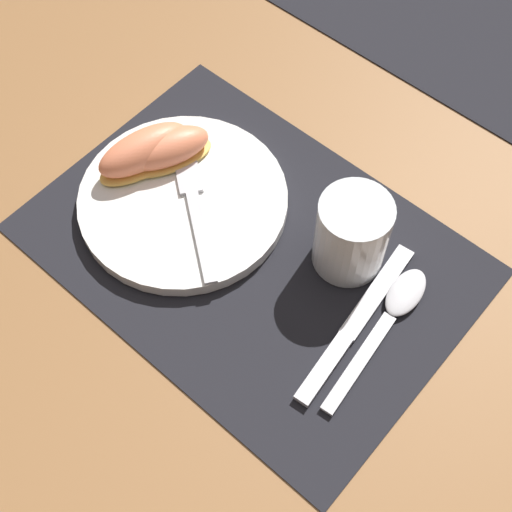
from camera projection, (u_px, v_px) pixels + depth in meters
ground_plane at (251, 249)px, 0.78m from camera, size 3.00×3.00×0.00m
placemat at (251, 248)px, 0.78m from camera, size 0.47×0.33×0.00m
placemat_far at (463, 6)px, 0.98m from camera, size 0.47×0.33×0.00m
plate at (183, 200)px, 0.80m from camera, size 0.24×0.24×0.02m
juice_glass at (351, 237)px, 0.74m from camera, size 0.08×0.08×0.09m
knife at (354, 325)px, 0.73m from camera, size 0.04×0.21×0.01m
spoon at (394, 311)px, 0.74m from camera, size 0.04×0.19×0.01m
fork at (193, 199)px, 0.79m from camera, size 0.16×0.13×0.00m
citrus_wedge_0 at (166, 150)px, 0.81m from camera, size 0.09×0.12×0.04m
citrus_wedge_1 at (146, 150)px, 0.81m from camera, size 0.08×0.12×0.04m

